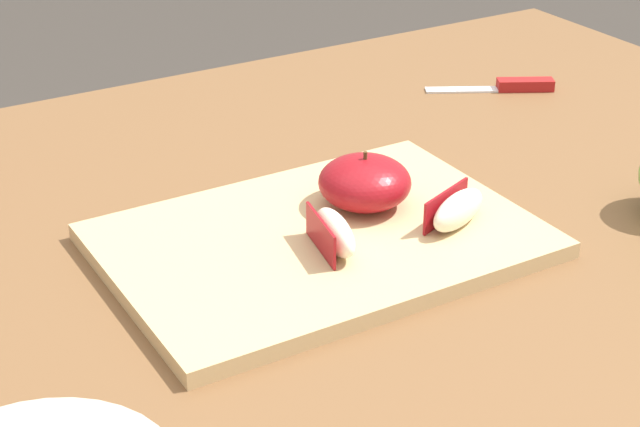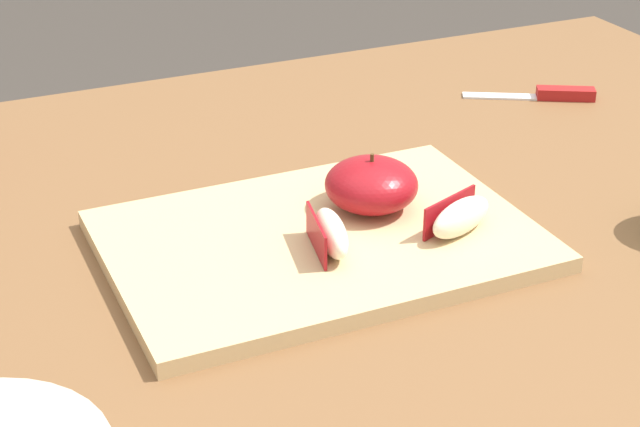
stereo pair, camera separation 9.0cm
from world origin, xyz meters
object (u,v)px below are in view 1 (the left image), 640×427
at_px(apple_wedge_front, 334,233).
at_px(cutting_board, 320,241).
at_px(paring_knife, 514,86).
at_px(apple_half_skin_up, 365,182).
at_px(apple_wedge_near_knife, 457,210).

bearing_deg(apple_wedge_front, cutting_board, 81.93).
xyz_separation_m(apple_wedge_front, paring_knife, (0.42, 0.25, -0.03)).
distance_m(apple_half_skin_up, apple_wedge_front, 0.09).
bearing_deg(apple_half_skin_up, apple_wedge_front, -140.04).
bearing_deg(apple_half_skin_up, cutting_board, -157.56).
relative_size(cutting_board, apple_wedge_near_knife, 4.85).
height_order(cutting_board, apple_wedge_near_knife, apple_wedge_near_knife).
relative_size(apple_half_skin_up, apple_wedge_front, 1.13).
bearing_deg(apple_wedge_near_knife, paring_knife, 42.29).
bearing_deg(apple_wedge_front, apple_wedge_near_knife, -9.25).
xyz_separation_m(cutting_board, apple_half_skin_up, (0.06, 0.03, 0.03)).
bearing_deg(apple_wedge_near_knife, cutting_board, 156.21).
bearing_deg(cutting_board, apple_wedge_front, -98.07).
height_order(apple_wedge_front, paring_knife, apple_wedge_front).
bearing_deg(apple_wedge_front, apple_half_skin_up, 39.96).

